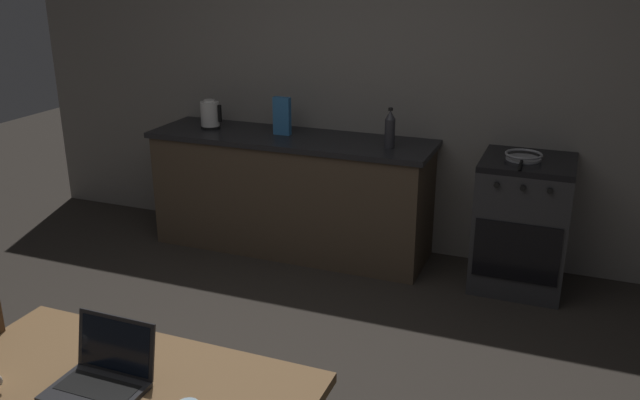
{
  "coord_description": "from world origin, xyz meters",
  "views": [
    {
      "loc": [
        1.52,
        -2.34,
        2.12
      ],
      "look_at": [
        0.21,
        0.99,
        0.84
      ],
      "focal_mm": 37.42,
      "sensor_mm": 36.0,
      "label": 1
    }
  ],
  "objects": [
    {
      "name": "electric_kettle",
      "position": [
        -1.14,
        2.08,
        1.01
      ],
      "size": [
        0.17,
        0.15,
        0.22
      ],
      "color": "black",
      "rests_on": "kitchen_counter"
    },
    {
      "name": "back_wall",
      "position": [
        0.3,
        2.43,
        1.29
      ],
      "size": [
        6.4,
        0.1,
        2.59
      ],
      "primitive_type": "cube",
      "color": "gray",
      "rests_on": "ground_plane"
    },
    {
      "name": "bottle",
      "position": [
        0.32,
        2.03,
        1.04
      ],
      "size": [
        0.07,
        0.07,
        0.28
      ],
      "color": "#2D2D33",
      "rests_on": "kitchen_counter"
    },
    {
      "name": "laptop",
      "position": [
        0.09,
        -0.79,
        0.77
      ],
      "size": [
        0.32,
        0.27,
        0.22
      ],
      "rotation": [
        0.0,
        0.0,
        0.13
      ],
      "color": "#232326",
      "rests_on": "dining_table"
    },
    {
      "name": "frying_pan",
      "position": [
        1.22,
        2.05,
        0.93
      ],
      "size": [
        0.24,
        0.41,
        0.05
      ],
      "color": "gray",
      "rests_on": "stove_oven"
    },
    {
      "name": "kitchen_counter",
      "position": [
        -0.46,
        2.08,
        0.45
      ],
      "size": [
        2.16,
        0.64,
        0.9
      ],
      "color": "#4C3D2D",
      "rests_on": "ground_plane"
    },
    {
      "name": "stove_oven",
      "position": [
        1.26,
        2.08,
        0.45
      ],
      "size": [
        0.6,
        0.62,
        0.9
      ],
      "color": "#2D2D30",
      "rests_on": "ground_plane"
    },
    {
      "name": "cereal_box",
      "position": [
        -0.53,
        2.1,
        1.04
      ],
      "size": [
        0.13,
        0.05,
        0.28
      ],
      "color": "#3372B2",
      "rests_on": "kitchen_counter"
    }
  ]
}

